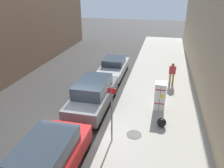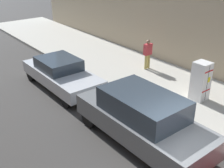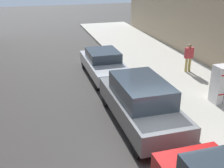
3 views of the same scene
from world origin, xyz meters
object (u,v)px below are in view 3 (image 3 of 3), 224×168
object	(u,v)px
pedestrian_walking_far	(189,56)
parked_sedan_silver	(104,63)
parked_suv_gray	(141,102)
discarded_refrigerator	(221,84)

from	to	relation	value
pedestrian_walking_far	parked_sedan_silver	bearing A→B (deg)	0.88
parked_sedan_silver	parked_suv_gray	size ratio (longest dim) A/B	0.94
discarded_refrigerator	parked_sedan_silver	bearing A→B (deg)	-52.09
discarded_refrigerator	parked_suv_gray	size ratio (longest dim) A/B	0.33
discarded_refrigerator	parked_suv_gray	bearing A→B (deg)	7.40
pedestrian_walking_far	parked_suv_gray	distance (m)	6.16
parked_suv_gray	parked_sedan_silver	bearing A→B (deg)	-90.00
discarded_refrigerator	pedestrian_walking_far	xyz separation A→B (m)	(-0.71, -3.75, 0.08)
pedestrian_walking_far	parked_sedan_silver	xyz separation A→B (m)	(4.47, -1.07, -0.34)
pedestrian_walking_far	parked_sedan_silver	world-z (taller)	pedestrian_walking_far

